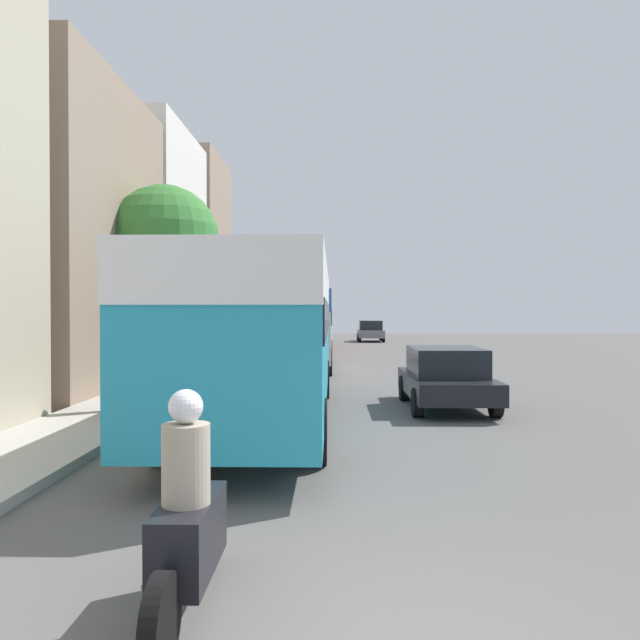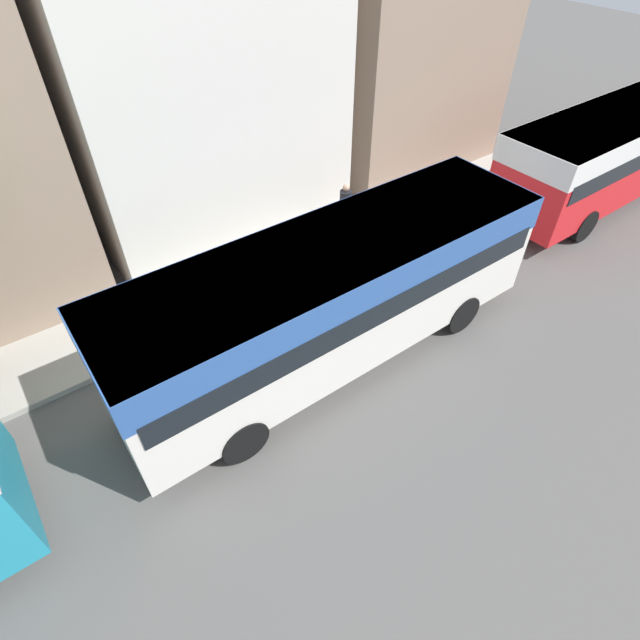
% 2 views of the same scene
% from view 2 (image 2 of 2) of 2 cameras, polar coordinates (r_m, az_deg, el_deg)
% --- Properties ---
extents(building_far_terrace, '(5.40, 7.14, 9.75)m').
position_cam_2_polar(building_far_terrace, '(15.24, -15.20, 27.67)').
color(building_far_terrace, silver).
rests_on(building_far_terrace, ground_plane).
extents(bus_following, '(2.64, 9.78, 3.05)m').
position_cam_2_polar(bus_following, '(10.46, 1.52, 3.75)').
color(bus_following, silver).
rests_on(bus_following, ground_plane).
extents(bus_third_in_line, '(2.52, 10.22, 2.98)m').
position_cam_2_polar(bus_third_in_line, '(19.57, 31.52, 17.17)').
color(bus_third_in_line, red).
rests_on(bus_third_in_line, ground_plane).
extents(pedestrian_near_curb, '(0.36, 0.36, 1.59)m').
position_cam_2_polar(pedestrian_near_curb, '(15.08, 2.91, 12.58)').
color(pedestrian_near_curb, '#232838').
rests_on(pedestrian_near_curb, sidewalk).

